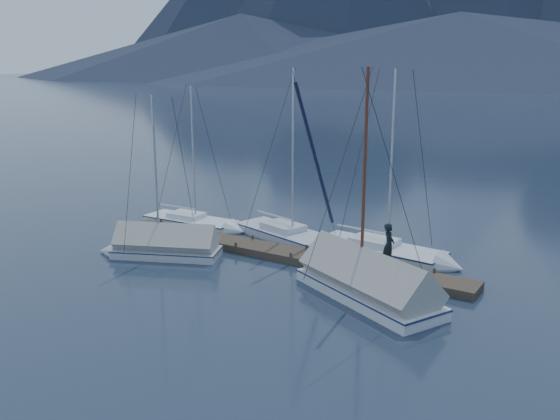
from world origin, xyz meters
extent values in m
plane|color=#162132|center=(0.00, 0.00, 0.00)|extent=(1000.00, 1000.00, 0.00)
cone|color=#192133|center=(-220.00, 300.00, 47.50)|extent=(209.00, 209.00, 95.00)
cone|color=#192133|center=(-180.00, 250.00, 17.50)|extent=(364.00, 364.00, 35.00)
cone|color=#192133|center=(-60.00, 240.00, 15.00)|extent=(416.00, 416.00, 30.00)
cube|color=#382D23|center=(0.00, 2.00, 0.17)|extent=(18.00, 1.50, 0.34)
cube|color=black|center=(-6.00, 2.00, -0.05)|extent=(3.00, 1.30, 0.30)
cube|color=black|center=(0.00, 2.00, -0.05)|extent=(3.00, 1.30, 0.30)
cube|color=black|center=(6.00, 2.00, -0.05)|extent=(3.00, 1.30, 0.30)
cylinder|color=#382D23|center=(-8.00, 2.70, 0.35)|extent=(0.12, 0.12, 0.35)
cylinder|color=#382D23|center=(-8.00, 1.30, 0.35)|extent=(0.12, 0.12, 0.35)
cylinder|color=#382D23|center=(-5.00, 2.70, 0.35)|extent=(0.12, 0.12, 0.35)
cylinder|color=#382D23|center=(-5.00, 1.30, 0.35)|extent=(0.12, 0.12, 0.35)
cylinder|color=#382D23|center=(-2.00, 2.70, 0.35)|extent=(0.12, 0.12, 0.35)
cylinder|color=#382D23|center=(-2.00, 1.30, 0.35)|extent=(0.12, 0.12, 0.35)
cylinder|color=#382D23|center=(1.00, 2.70, 0.35)|extent=(0.12, 0.12, 0.35)
cylinder|color=#382D23|center=(1.00, 1.30, 0.35)|extent=(0.12, 0.12, 0.35)
cylinder|color=#382D23|center=(4.00, 2.70, 0.35)|extent=(0.12, 0.12, 0.35)
cylinder|color=#382D23|center=(4.00, 1.30, 0.35)|extent=(0.12, 0.12, 0.35)
cylinder|color=#382D23|center=(7.00, 2.70, 0.35)|extent=(0.12, 0.12, 0.35)
cylinder|color=#382D23|center=(7.00, 1.30, 0.35)|extent=(0.12, 0.12, 0.35)
cube|color=white|center=(-7.08, 4.02, 0.11)|extent=(5.40, 1.95, 0.59)
cube|color=white|center=(-7.08, 4.02, -0.16)|extent=(4.57, 1.12, 0.27)
cube|color=navy|center=(-7.08, 4.02, 0.36)|extent=(5.46, 1.97, 0.05)
cone|color=white|center=(-4.00, 4.12, 0.11)|extent=(1.03, 1.74, 1.71)
cube|color=white|center=(-7.34, 4.01, 0.53)|extent=(1.91, 1.31, 0.27)
cylinder|color=#B2B7BF|center=(-6.72, 4.03, 3.97)|extent=(0.11, 0.11, 7.13)
cylinder|color=#B2B7BF|center=(-7.97, 4.00, 0.94)|extent=(2.41, 0.15, 0.08)
cylinder|color=#26262B|center=(-5.38, 4.08, 3.97)|extent=(0.10, 2.69, 7.14)
cube|color=silver|center=(-1.16, 4.54, 0.12)|extent=(6.32, 3.62, 0.66)
cube|color=silver|center=(-1.16, 4.54, -0.18)|extent=(5.20, 2.50, 0.30)
cube|color=navy|center=(-1.16, 4.54, 0.40)|extent=(6.39, 3.65, 0.06)
cone|color=silver|center=(2.15, 3.56, 0.12)|extent=(1.60, 2.15, 1.92)
cube|color=silver|center=(-1.45, 4.62, 0.60)|extent=(2.41, 1.94, 0.30)
cylinder|color=#B2B7BF|center=(-0.77, 4.42, 4.45)|extent=(0.12, 0.12, 8.00)
cylinder|color=#B2B7BF|center=(-2.12, 4.82, 1.05)|extent=(2.62, 0.85, 0.09)
cylinder|color=#26262B|center=(0.66, 4.00, 4.45)|extent=(0.88, 2.91, 8.01)
cube|color=silver|center=(3.79, 4.69, 0.12)|extent=(6.15, 2.57, 0.66)
cube|color=silver|center=(3.79, 4.69, -0.18)|extent=(5.17, 1.59, 0.30)
cube|color=#172547|center=(3.79, 4.69, 0.40)|extent=(6.21, 2.60, 0.06)
cone|color=silver|center=(7.21, 4.36, 0.12)|extent=(1.28, 2.01, 1.91)
cube|color=silver|center=(3.49, 4.72, 0.60)|extent=(2.22, 1.59, 0.30)
cylinder|color=#B2B7BF|center=(4.19, 4.65, 4.44)|extent=(0.12, 0.12, 7.98)
cylinder|color=#B2B7BF|center=(2.80, 4.79, 1.05)|extent=(2.69, 0.35, 0.09)
cylinder|color=#26262B|center=(5.68, 4.51, 4.44)|extent=(0.32, 3.00, 7.99)
cube|color=white|center=(5.49, -0.55, 0.12)|extent=(6.59, 4.71, 0.67)
cube|color=white|center=(5.49, -0.55, -0.18)|extent=(5.32, 3.40, 0.30)
cube|color=#1A224E|center=(5.49, -0.55, 0.40)|extent=(6.66, 4.76, 0.06)
cone|color=white|center=(2.26, 1.00, 0.12)|extent=(1.92, 2.40, 2.13)
cylinder|color=#592819|center=(5.12, -0.38, 4.49)|extent=(0.12, 0.12, 8.07)
cylinder|color=#592819|center=(6.39, -0.99, 1.06)|extent=(2.57, 1.30, 0.09)
cylinder|color=#26262B|center=(3.71, 0.30, 4.49)|extent=(1.39, 2.85, 8.07)
cube|color=#9E9C93|center=(5.49, -0.55, 0.86)|extent=(6.33, 4.61, 2.26)
cube|color=silver|center=(-4.41, -0.77, 0.10)|extent=(5.14, 3.49, 0.57)
cube|color=silver|center=(-4.41, -0.77, -0.16)|extent=(4.17, 2.49, 0.26)
cube|color=navy|center=(-4.41, -0.77, 0.35)|extent=(5.19, 3.52, 0.05)
cone|color=silver|center=(-7.00, -1.87, 0.10)|extent=(1.53, 1.90, 1.66)
cylinder|color=#B2B7BF|center=(-4.73, -0.91, 3.85)|extent=(0.10, 0.10, 6.93)
cylinder|color=#B2B7BF|center=(-3.61, -0.43, 0.91)|extent=(2.04, 0.92, 0.08)
cylinder|color=#26262B|center=(-5.85, -1.38, 3.85)|extent=(0.97, 2.26, 6.94)
cube|color=#A8A69D|center=(-4.41, -0.77, 0.74)|extent=(4.93, 3.42, 1.76)
imported|color=black|center=(5.09, 2.45, 1.26)|extent=(0.59, 0.76, 1.85)
camera|label=1|loc=(13.79, -20.01, 8.60)|focal=38.00mm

